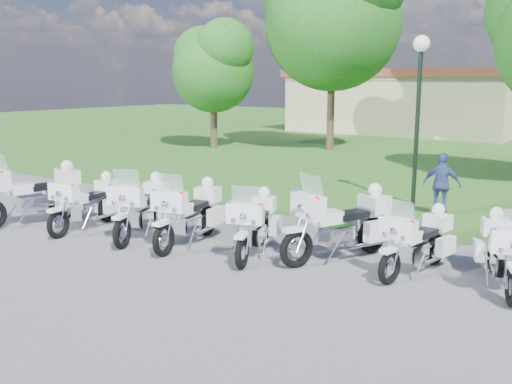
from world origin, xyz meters
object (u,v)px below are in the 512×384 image
Objects in this scene: motorcycle_2 at (143,206)px; motorcycle_7 at (502,251)px; lamp_post at (420,80)px; motorcycle_5 at (343,222)px; bystander_c at (442,185)px; motorcycle_1 at (87,202)px; motorcycle_0 at (36,193)px; motorcycle_3 at (190,212)px; motorcycle_6 at (418,240)px; motorcycle_4 at (255,223)px.

motorcycle_7 is (7.23, 1.26, -0.06)m from motorcycle_2.
lamp_post is (3.75, 6.67, 2.75)m from motorcycle_2.
bystander_c is at bearing -71.49° from motorcycle_5.
motorcycle_1 reaches higher than motorcycle_7.
motorcycle_0 is at bearing -132.74° from lamp_post.
motorcycle_0 is 3.06m from motorcycle_2.
lamp_post is at bearing -121.06° from motorcycle_3.
motorcycle_7 is at bearing -162.93° from motorcycle_6.
lamp_post is at bearing -122.29° from motorcycle_0.
motorcycle_2 reaches higher than motorcycle_3.
motorcycle_5 is at bearing -177.14° from motorcycle_1.
motorcycle_0 is 1.22× the size of motorcycle_4.
motorcycle_6 is at bearing -179.36° from motorcycle_1.
motorcycle_3 is 6.08m from motorcycle_7.
motorcycle_6 is at bearing -69.35° from lamp_post.
motorcycle_5 is at bearing 172.90° from motorcycle_2.
motorcycle_2 is (2.99, 0.64, -0.06)m from motorcycle_0.
motorcycle_4 is 3.13m from motorcycle_6.
motorcycle_3 is at bearing -111.05° from lamp_post.
motorcycle_7 is 7.02m from lamp_post.
motorcycle_6 is at bearing -158.40° from motorcycle_0.
motorcycle_2 is 7.50m from bystander_c.
motorcycle_1 is 1.09× the size of motorcycle_7.
motorcycle_2 reaches higher than motorcycle_1.
motorcycle_0 is 7.55m from motorcycle_5.
motorcycle_0 is 9.01m from motorcycle_6.
motorcycle_1 is 8.91m from motorcycle_7.
motorcycle_7 is 0.45× the size of lamp_post.
motorcycle_1 is (1.45, 0.35, -0.10)m from motorcycle_0.
motorcycle_1 reaches higher than motorcycle_6.
motorcycle_7 is 1.29× the size of bystander_c.
motorcycle_7 is (2.87, 0.19, -0.11)m from motorcycle_5.
motorcycle_2 is at bearing -179.69° from motorcycle_1.
motorcycle_2 is 1.43× the size of bystander_c.
motorcycle_6 is 0.46× the size of lamp_post.
motorcycle_2 is 0.50× the size of lamp_post.
motorcycle_2 is at bearing 21.66° from motorcycle_6.
motorcycle_7 is (8.78, 1.54, -0.02)m from motorcycle_1.
motorcycle_7 is (1.38, 0.15, 0.02)m from motorcycle_6.
motorcycle_5 is 1.50× the size of bystander_c.
motorcycle_2 is 0.97× the size of motorcycle_3.
motorcycle_6 is 1.02× the size of motorcycle_7.
lamp_post reaches higher than motorcycle_0.
motorcycle_3 is 1.58m from motorcycle_4.
motorcycle_6 is 1.39m from motorcycle_7.
motorcycle_0 is at bearing 3.74° from motorcycle_1.
motorcycle_0 is 1.14× the size of motorcycle_2.
lamp_post reaches higher than motorcycle_2.
motorcycle_4 is at bearing 49.51° from motorcycle_5.
motorcycle_7 is at bearing -159.07° from motorcycle_0.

